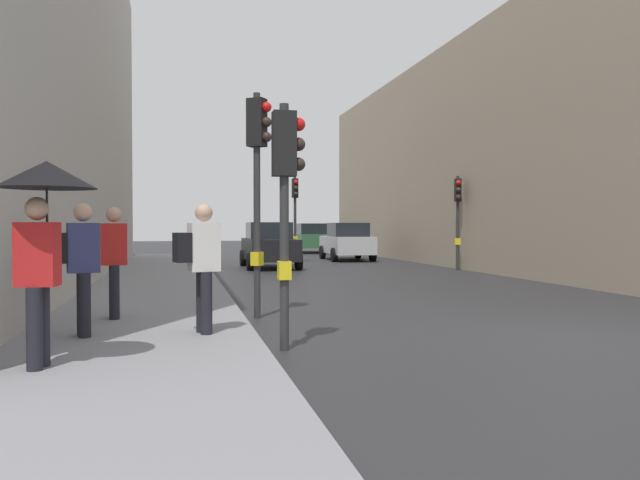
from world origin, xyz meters
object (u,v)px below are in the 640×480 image
(car_green_estate, at_px, (311,238))
(pedestrian_with_umbrella, at_px, (44,206))
(traffic_light_near_right, at_px, (258,163))
(traffic_light_near_left, at_px, (286,181))
(traffic_light_mid_street, at_px, (458,205))
(pedestrian_with_grey_backpack, at_px, (80,261))
(car_dark_suv, at_px, (269,245))
(car_silver_hatchback, at_px, (347,242))
(pedestrian_with_black_backpack, at_px, (201,260))
(pedestrian_in_red_jacket, at_px, (114,257))
(traffic_light_far_median, at_px, (295,203))

(car_green_estate, relative_size, pedestrian_with_umbrella, 2.00)
(traffic_light_near_right, xyz_separation_m, traffic_light_near_left, (0.01, -2.93, -0.51))
(traffic_light_mid_street, distance_m, car_green_estate, 16.25)
(pedestrian_with_grey_backpack, bearing_deg, car_dark_suv, 73.06)
(pedestrian_with_umbrella, xyz_separation_m, pedestrian_with_grey_backpack, (0.07, 1.89, -0.68))
(car_silver_hatchback, xyz_separation_m, pedestrian_with_black_backpack, (-7.45, -20.04, 0.29))
(pedestrian_with_black_backpack, distance_m, pedestrian_in_red_jacket, 2.15)
(traffic_light_mid_street, height_order, car_green_estate, traffic_light_mid_street)
(traffic_light_mid_street, bearing_deg, pedestrian_in_red_jacket, -135.01)
(car_silver_hatchback, xyz_separation_m, pedestrian_with_umbrella, (-9.10, -21.82, 0.96))
(traffic_light_mid_street, xyz_separation_m, traffic_light_far_median, (-4.98, 5.81, 0.23))
(traffic_light_mid_street, bearing_deg, pedestrian_with_umbrella, -128.04)
(pedestrian_in_red_jacket, bearing_deg, pedestrian_with_grey_backpack, -99.87)
(traffic_light_near_left, xyz_separation_m, car_silver_hatchback, (6.37, 20.65, -1.34))
(traffic_light_near_left, bearing_deg, pedestrian_with_grey_backpack, 164.90)
(pedestrian_with_grey_backpack, bearing_deg, pedestrian_in_red_jacket, 80.13)
(traffic_light_far_median, distance_m, car_dark_suv, 3.72)
(pedestrian_with_black_backpack, relative_size, pedestrian_in_red_jacket, 1.00)
(car_dark_suv, bearing_deg, pedestrian_with_umbrella, -105.39)
(traffic_light_far_median, relative_size, pedestrian_in_red_jacket, 2.14)
(car_green_estate, xyz_separation_m, car_dark_suv, (-4.42, -13.14, 0.00))
(traffic_light_near_left, height_order, pedestrian_with_black_backpack, traffic_light_near_left)
(traffic_light_far_median, bearing_deg, traffic_light_mid_street, -49.39)
(traffic_light_near_right, bearing_deg, pedestrian_with_black_backpack, -114.76)
(pedestrian_with_black_backpack, bearing_deg, traffic_light_near_right, 65.24)
(traffic_light_far_median, bearing_deg, car_dark_suv, -118.09)
(car_dark_suv, relative_size, pedestrian_with_black_backpack, 2.38)
(pedestrian_with_umbrella, height_order, pedestrian_with_black_backpack, pedestrian_with_umbrella)
(car_green_estate, relative_size, pedestrian_with_black_backpack, 2.41)
(pedestrian_with_umbrella, bearing_deg, car_dark_suv, 74.61)
(traffic_light_near_left, height_order, traffic_light_far_median, traffic_light_far_median)
(car_green_estate, bearing_deg, pedestrian_with_grey_backpack, -107.69)
(car_silver_hatchback, relative_size, car_green_estate, 0.99)
(pedestrian_with_black_backpack, distance_m, pedestrian_with_grey_backpack, 1.58)
(car_dark_suv, distance_m, pedestrian_with_grey_backpack, 16.16)
(traffic_light_near_left, height_order, car_dark_suv, traffic_light_near_left)
(pedestrian_with_grey_backpack, bearing_deg, traffic_light_mid_street, 48.18)
(pedestrian_with_grey_backpack, height_order, pedestrian_in_red_jacket, same)
(pedestrian_with_grey_backpack, bearing_deg, traffic_light_far_median, 71.18)
(pedestrian_with_umbrella, relative_size, pedestrian_in_red_jacket, 1.21)
(traffic_light_near_left, relative_size, car_silver_hatchback, 0.76)
(pedestrian_with_umbrella, bearing_deg, car_silver_hatchback, 67.38)
(traffic_light_near_left, relative_size, pedestrian_with_grey_backpack, 1.82)
(traffic_light_near_right, distance_m, pedestrian_with_black_backpack, 3.00)
(traffic_light_near_left, height_order, car_green_estate, traffic_light_near_left)
(traffic_light_near_left, distance_m, pedestrian_in_red_jacket, 3.49)
(traffic_light_mid_street, bearing_deg, traffic_light_far_median, 130.61)
(pedestrian_with_umbrella, distance_m, pedestrian_in_red_jacket, 3.59)
(pedestrian_with_grey_backpack, bearing_deg, traffic_light_near_right, 39.95)
(traffic_light_far_median, relative_size, car_dark_suv, 0.90)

